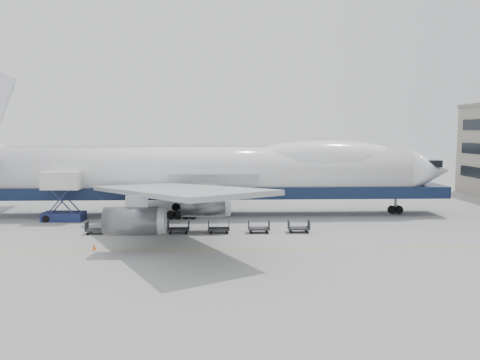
{
  "coord_description": "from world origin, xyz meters",
  "views": [
    {
      "loc": [
        2.31,
        -48.54,
        10.94
      ],
      "look_at": [
        4.15,
        6.0,
        5.21
      ],
      "focal_mm": 35.0,
      "sensor_mm": 36.0,
      "label": 1
    }
  ],
  "objects": [
    {
      "name": "ground",
      "position": [
        0.0,
        0.0,
        0.0
      ],
      "size": [
        260.0,
        260.0,
        0.0
      ],
      "primitive_type": "plane",
      "color": "gray",
      "rests_on": "ground"
    },
    {
      "name": "apron_line",
      "position": [
        0.0,
        -6.0,
        0.01
      ],
      "size": [
        60.0,
        0.15,
        0.01
      ],
      "primitive_type": "cube",
      "color": "gold",
      "rests_on": "ground"
    },
    {
      "name": "hangar",
      "position": [
        -10.0,
        70.0,
        3.5
      ],
      "size": [
        110.0,
        8.0,
        7.0
      ],
      "primitive_type": "cube",
      "color": "slate",
      "rests_on": "ground"
    },
    {
      "name": "airliner",
      "position": [
        0.64,
        12.0,
        5.62
      ],
      "size": [
        67.0,
        55.3,
        19.98
      ],
      "color": "white",
      "rests_on": "ground"
    },
    {
      "name": "catering_truck",
      "position": [
        -17.35,
        8.52,
        3.44
      ],
      "size": [
        5.02,
        3.59,
        6.08
      ],
      "rotation": [
        0.0,
        0.0,
        -0.04
      ],
      "color": "navy",
      "rests_on": "ground"
    },
    {
      "name": "traffic_cone",
      "position": [
        -9.74,
        -5.87,
        0.25
      ],
      "size": [
        0.36,
        0.36,
        0.53
      ],
      "rotation": [
        0.0,
        0.0,
        -0.17
      ],
      "color": "orange",
      "rests_on": "ground"
    },
    {
      "name": "dolly_0",
      "position": [
        -11.28,
        0.98,
        0.53
      ],
      "size": [
        2.3,
        1.35,
        1.3
      ],
      "color": "#2D2D30",
      "rests_on": "ground"
    },
    {
      "name": "dolly_1",
      "position": [
        -6.96,
        0.98,
        0.53
      ],
      "size": [
        2.3,
        1.35,
        1.3
      ],
      "color": "#2D2D30",
      "rests_on": "ground"
    },
    {
      "name": "dolly_2",
      "position": [
        -2.63,
        0.98,
        0.53
      ],
      "size": [
        2.3,
        1.35,
        1.3
      ],
      "color": "#2D2D30",
      "rests_on": "ground"
    },
    {
      "name": "dolly_3",
      "position": [
        1.69,
        0.98,
        0.53
      ],
      "size": [
        2.3,
        1.35,
        1.3
      ],
      "color": "#2D2D30",
      "rests_on": "ground"
    },
    {
      "name": "dolly_4",
      "position": [
        6.02,
        0.98,
        0.53
      ],
      "size": [
        2.3,
        1.35,
        1.3
      ],
      "color": "#2D2D30",
      "rests_on": "ground"
    },
    {
      "name": "dolly_5",
      "position": [
        10.34,
        0.98,
        0.53
      ],
      "size": [
        2.3,
        1.35,
        1.3
      ],
      "color": "#2D2D30",
      "rests_on": "ground"
    }
  ]
}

